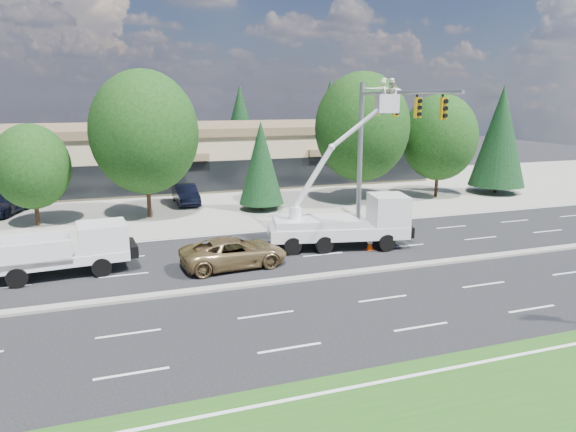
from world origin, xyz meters
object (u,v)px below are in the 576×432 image
object	(u,v)px
signal_mast	(378,132)
utility_pickup	(71,254)
bucket_truck	(352,213)
minivan	(234,252)

from	to	relation	value
signal_mast	utility_pickup	bearing A→B (deg)	-170.79
bucket_truck	signal_mast	bearing A→B (deg)	56.57
signal_mast	minivan	bearing A→B (deg)	-156.74
minivan	signal_mast	bearing A→B (deg)	-71.29
utility_pickup	signal_mast	bearing A→B (deg)	4.08
signal_mast	utility_pickup	distance (m)	18.25
bucket_truck	minivan	size ratio (longest dim) A/B	1.74
signal_mast	bucket_truck	distance (m)	5.92
bucket_truck	minivan	world-z (taller)	bucket_truck
bucket_truck	utility_pickup	bearing A→B (deg)	-169.25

